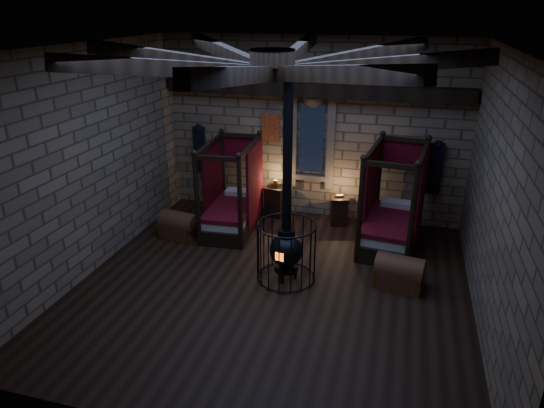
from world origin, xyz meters
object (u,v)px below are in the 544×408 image
(trunk_right, at_px, (399,273))
(bed_left, at_px, (232,208))
(bed_right, at_px, (391,222))
(stove, at_px, (286,248))
(trunk_left, at_px, (180,226))

(trunk_right, bearing_deg, bed_left, 166.93)
(bed_left, bearing_deg, bed_right, -1.86)
(bed_right, distance_m, stove, 2.70)
(bed_right, distance_m, trunk_left, 4.61)
(trunk_right, bearing_deg, stove, -162.13)
(bed_left, distance_m, trunk_right, 4.10)
(trunk_left, bearing_deg, stove, -13.17)
(bed_right, height_order, trunk_left, bed_right)
(bed_left, bearing_deg, trunk_left, -145.62)
(bed_left, xyz_separation_m, stove, (1.73, -1.87, 0.16))
(trunk_left, bearing_deg, bed_left, 47.34)
(bed_left, distance_m, trunk_left, 1.26)
(trunk_right, height_order, stove, stove)
(bed_right, bearing_deg, trunk_left, -162.21)
(trunk_left, distance_m, stove, 2.94)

